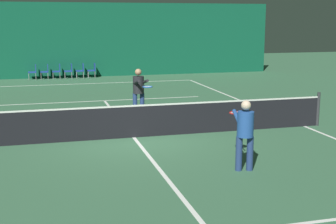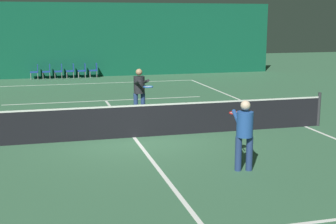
{
  "view_description": "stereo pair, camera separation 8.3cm",
  "coord_description": "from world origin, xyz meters",
  "px_view_note": "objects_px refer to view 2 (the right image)",
  "views": [
    {
      "loc": [
        -2.44,
        -12.81,
        3.33
      ],
      "look_at": [
        0.73,
        -1.06,
        0.91
      ],
      "focal_mm": 50.0,
      "sensor_mm": 36.0,
      "label": 1
    },
    {
      "loc": [
        -2.36,
        -12.83,
        3.33
      ],
      "look_at": [
        0.73,
        -1.06,
        0.91
      ],
      "focal_mm": 50.0,
      "sensor_mm": 36.0,
      "label": 2
    }
  ],
  "objects_px": {
    "player_far": "(140,89)",
    "courtside_chair_3": "(71,70)",
    "courtside_chair_0": "(36,71)",
    "courtside_chair_1": "(48,70)",
    "courtside_chair_2": "(60,70)",
    "courtside_chair_4": "(83,70)",
    "courtside_chair_5": "(94,69)",
    "player_near": "(244,130)",
    "tennis_net": "(134,120)"
  },
  "relations": [
    {
      "from": "courtside_chair_1",
      "to": "courtside_chair_3",
      "type": "height_order",
      "value": "same"
    },
    {
      "from": "player_far",
      "to": "courtside_chair_3",
      "type": "distance_m",
      "value": 11.71
    },
    {
      "from": "tennis_net",
      "to": "player_far",
      "type": "height_order",
      "value": "player_far"
    },
    {
      "from": "player_near",
      "to": "courtside_chair_2",
      "type": "xyz_separation_m",
      "value": [
        -3.43,
        17.95,
        -0.44
      ]
    },
    {
      "from": "courtside_chair_5",
      "to": "tennis_net",
      "type": "bearing_deg",
      "value": -1.52
    },
    {
      "from": "player_near",
      "to": "courtside_chair_3",
      "type": "relative_size",
      "value": 1.9
    },
    {
      "from": "player_far",
      "to": "player_near",
      "type": "bearing_deg",
      "value": 3.76
    },
    {
      "from": "courtside_chair_4",
      "to": "courtside_chair_5",
      "type": "xyz_separation_m",
      "value": [
        0.66,
        0.0,
        0.0
      ]
    },
    {
      "from": "courtside_chair_2",
      "to": "courtside_chair_3",
      "type": "distance_m",
      "value": 0.66
    },
    {
      "from": "player_far",
      "to": "courtside_chair_3",
      "type": "relative_size",
      "value": 1.98
    },
    {
      "from": "player_far",
      "to": "courtside_chair_1",
      "type": "relative_size",
      "value": 1.98
    },
    {
      "from": "tennis_net",
      "to": "player_near",
      "type": "relative_size",
      "value": 7.53
    },
    {
      "from": "courtside_chair_2",
      "to": "tennis_net",
      "type": "bearing_deg",
      "value": 6.31
    },
    {
      "from": "player_far",
      "to": "courtside_chair_5",
      "type": "bearing_deg",
      "value": 175.9
    },
    {
      "from": "courtside_chair_0",
      "to": "courtside_chair_1",
      "type": "xyz_separation_m",
      "value": [
        0.66,
        0.0,
        0.0
      ]
    },
    {
      "from": "courtside_chair_3",
      "to": "courtside_chair_4",
      "type": "bearing_deg",
      "value": 90.0
    },
    {
      "from": "courtside_chair_1",
      "to": "courtside_chair_4",
      "type": "xyz_separation_m",
      "value": [
        1.98,
        0.0,
        0.0
      ]
    },
    {
      "from": "courtside_chair_5",
      "to": "courtside_chair_2",
      "type": "bearing_deg",
      "value": -90.0
    },
    {
      "from": "tennis_net",
      "to": "courtside_chair_1",
      "type": "relative_size",
      "value": 14.29
    },
    {
      "from": "player_near",
      "to": "courtside_chair_1",
      "type": "height_order",
      "value": "player_near"
    },
    {
      "from": "courtside_chair_1",
      "to": "courtside_chair_2",
      "type": "distance_m",
      "value": 0.66
    },
    {
      "from": "courtside_chair_5",
      "to": "player_far",
      "type": "bearing_deg",
      "value": 1.79
    },
    {
      "from": "courtside_chair_0",
      "to": "tennis_net",
      "type": "bearing_deg",
      "value": 11.42
    },
    {
      "from": "courtside_chair_0",
      "to": "courtside_chair_4",
      "type": "bearing_deg",
      "value": 90.0
    },
    {
      "from": "courtside_chair_2",
      "to": "courtside_chair_3",
      "type": "height_order",
      "value": "same"
    },
    {
      "from": "courtside_chair_2",
      "to": "player_near",
      "type": "bearing_deg",
      "value": 10.8
    },
    {
      "from": "courtside_chair_0",
      "to": "courtside_chair_5",
      "type": "distance_m",
      "value": 3.3
    },
    {
      "from": "courtside_chair_0",
      "to": "courtside_chair_4",
      "type": "distance_m",
      "value": 2.64
    },
    {
      "from": "courtside_chair_2",
      "to": "courtside_chair_5",
      "type": "height_order",
      "value": "same"
    },
    {
      "from": "player_near",
      "to": "courtside_chair_2",
      "type": "relative_size",
      "value": 1.9
    },
    {
      "from": "player_far",
      "to": "courtside_chair_1",
      "type": "xyz_separation_m",
      "value": [
        -3.0,
        11.57,
        -0.48
      ]
    },
    {
      "from": "courtside_chair_0",
      "to": "courtside_chair_3",
      "type": "relative_size",
      "value": 1.0
    },
    {
      "from": "player_near",
      "to": "courtside_chair_5",
      "type": "xyz_separation_m",
      "value": [
        -1.45,
        17.95,
        -0.44
      ]
    },
    {
      "from": "courtside_chair_1",
      "to": "courtside_chair_3",
      "type": "xyz_separation_m",
      "value": [
        1.32,
        0.0,
        0.0
      ]
    },
    {
      "from": "tennis_net",
      "to": "courtside_chair_5",
      "type": "distance_m",
      "value": 14.44
    },
    {
      "from": "tennis_net",
      "to": "courtside_chair_0",
      "type": "relative_size",
      "value": 14.29
    },
    {
      "from": "tennis_net",
      "to": "courtside_chair_5",
      "type": "relative_size",
      "value": 14.29
    },
    {
      "from": "courtside_chair_0",
      "to": "player_near",
      "type": "bearing_deg",
      "value": 14.8
    },
    {
      "from": "courtside_chair_4",
      "to": "courtside_chair_1",
      "type": "bearing_deg",
      "value": -90.0
    },
    {
      "from": "courtside_chair_3",
      "to": "player_near",
      "type": "bearing_deg",
      "value": 8.76
    },
    {
      "from": "player_far",
      "to": "courtside_chair_2",
      "type": "relative_size",
      "value": 1.98
    },
    {
      "from": "courtside_chair_2",
      "to": "courtside_chair_1",
      "type": "bearing_deg",
      "value": -90.0
    },
    {
      "from": "courtside_chair_0",
      "to": "courtside_chair_1",
      "type": "bearing_deg",
      "value": 90.0
    },
    {
      "from": "courtside_chair_4",
      "to": "courtside_chair_0",
      "type": "bearing_deg",
      "value": -90.0
    },
    {
      "from": "player_far",
      "to": "tennis_net",
      "type": "bearing_deg",
      "value": -20.49
    },
    {
      "from": "tennis_net",
      "to": "player_near",
      "type": "bearing_deg",
      "value": -62.54
    },
    {
      "from": "tennis_net",
      "to": "courtside_chair_3",
      "type": "xyz_separation_m",
      "value": [
        -0.94,
        14.43,
        -0.03
      ]
    },
    {
      "from": "player_near",
      "to": "courtside_chair_4",
      "type": "relative_size",
      "value": 1.9
    },
    {
      "from": "courtside_chair_4",
      "to": "courtside_chair_2",
      "type": "bearing_deg",
      "value": -90.0
    },
    {
      "from": "player_near",
      "to": "courtside_chair_1",
      "type": "bearing_deg",
      "value": 23.79
    }
  ]
}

